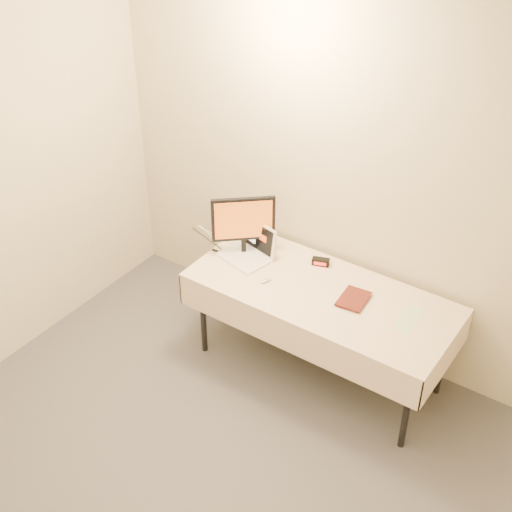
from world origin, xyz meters
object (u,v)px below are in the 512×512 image
Objects in this scene: table at (321,298)px; monitor at (243,222)px; book at (342,282)px; laptop at (250,249)px.

table is 3.95× the size of monitor.
book is (0.84, -0.04, -0.15)m from monitor.
monitor is 0.85m from book.
table is at bearing -175.35° from book.
monitor is at bearing -164.97° from laptop.
monitor is (-0.05, -0.00, 0.21)m from laptop.
table is 0.66m from laptop.
monitor is 1.95× the size of book.
laptop is at bearing 171.53° from book.
monitor is at bearing 171.87° from book.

